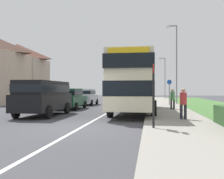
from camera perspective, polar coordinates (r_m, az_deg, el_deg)
name	(u,v)px	position (r m, az deg, el deg)	size (l,w,h in m)	color
ground_plane	(81,128)	(11.05, -6.87, -8.33)	(120.00, 120.00, 0.00)	#424247
lane_marking_centre	(110,112)	(18.84, -0.46, -4.85)	(0.14, 60.00, 0.01)	silver
pavement_near_side	(172,114)	(16.68, 12.93, -5.30)	(3.20, 68.00, 0.12)	gray
double_decker_bus	(135,82)	(17.92, 5.01, 1.74)	(2.80, 10.87, 3.70)	beige
parked_van_black	(44,95)	(16.38, -14.74, -1.19)	(2.11, 5.11, 2.11)	black
parked_car_dark_green	(70,98)	(21.45, -9.24, -1.81)	(1.97, 4.34, 1.67)	#19472D
parked_car_silver	(86,96)	(26.84, -5.78, -1.48)	(1.96, 4.16, 1.64)	#B7B7BC
pedestrian_at_stop	(183,102)	(13.45, 15.36, -2.66)	(0.34, 0.34, 1.67)	#23232D
pedestrian_walking_away	(173,98)	(20.05, 13.15, -1.78)	(0.34, 0.34, 1.67)	#23232D
bus_stop_sign	(153,91)	(10.18, 9.08, -0.35)	(0.09, 0.52, 2.60)	black
cycle_route_sign	(169,91)	(25.14, 12.45, -0.39)	(0.44, 0.08, 2.52)	slate
street_lamp_mid	(176,60)	(27.79, 13.78, 6.36)	(1.14, 0.20, 8.23)	slate
street_lamp_far	(164,75)	(43.13, 11.38, 3.08)	(1.14, 0.20, 6.73)	slate
house_terrace_far_side	(5,71)	(34.67, -22.37, 3.74)	(7.04, 11.35, 7.72)	#C1A88E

